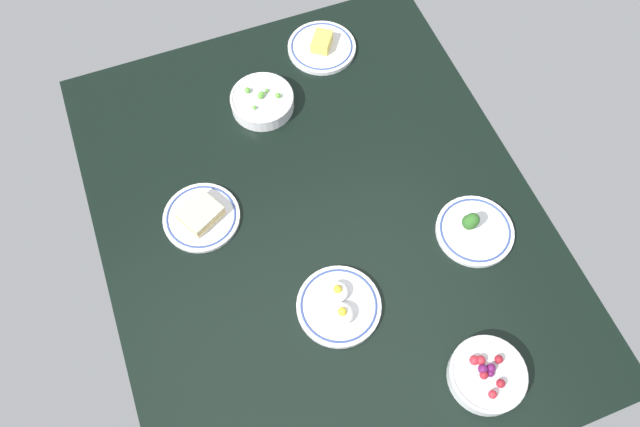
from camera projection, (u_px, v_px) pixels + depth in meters
The scene contains 7 objects.
dining_table at pixel (320, 221), 144.95cm from camera, with size 126.28×101.64×4.00cm, color black.
plate_sandwich at pixel (201, 216), 141.93cm from camera, with size 18.22×18.22×4.21cm.
bowl_peas at pixel (262, 101), 156.09cm from camera, with size 16.46×16.46×5.28cm.
plate_broccoli at pixel (474, 229), 140.28cm from camera, with size 18.17×18.17×6.68cm.
plate_eggs at pixel (339, 305), 131.95cm from camera, with size 18.70×18.70×5.04cm.
plate_cheese at pixel (322, 46), 166.00cm from camera, with size 18.77×18.77×4.59cm.
bowl_berries at pixel (487, 375), 124.01cm from camera, with size 16.04×16.04×5.81cm.
Camera 1 is at (60.20, -23.02, 131.85)cm, focal length 33.87 mm.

